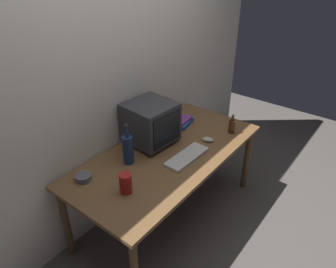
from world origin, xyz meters
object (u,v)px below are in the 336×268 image
Objects in this scene: crt_monitor at (150,123)px; bottle_tall at (128,148)px; cd_spindle at (83,177)px; book_stack at (181,121)px; keyboard at (187,157)px; bottle_short at (232,126)px; metal_canister at (126,183)px; computer_mouse at (208,140)px.

bottle_tall is (-0.34, -0.06, -0.06)m from crt_monitor.
cd_spindle is at bearing 175.92° from crt_monitor.
keyboard is at bearing -139.36° from book_stack.
book_stack reaches higher than keyboard.
keyboard is 0.57m from book_stack.
bottle_short is 0.49m from book_stack.
metal_canister is at bearing -73.63° from cd_spindle.
computer_mouse is 0.93m from metal_canister.
crt_monitor is at bearing 9.69° from bottle_tall.
bottle_tall is (-0.66, 0.33, 0.11)m from computer_mouse.
bottle_tall is 0.40m from cd_spindle.
book_stack is at bearing 3.06° from bottle_tall.
crt_monitor is 1.18× the size of bottle_tall.
cd_spindle is at bearing 138.14° from computer_mouse.
bottle_tall is 2.92× the size of cd_spindle.
keyboard is at bearing -9.54° from metal_canister.
bottle_tall reaches higher than bottle_short.
bottle_short is at bearing -24.53° from bottle_tall.
crt_monitor is 2.20× the size of bottle_short.
cd_spindle is at bearing 106.37° from metal_canister.
computer_mouse is 0.67× the size of metal_canister.
bottle_tall is at bearing -170.31° from crt_monitor.
bottle_tall is at bearing 40.95° from metal_canister.
bottle_tall is at bearing 137.36° from keyboard.
crt_monitor is at bearing 140.51° from bottle_short.
metal_canister is (-0.27, -0.23, -0.06)m from bottle_tall.
crt_monitor is at bearing 110.39° from computer_mouse.
computer_mouse is 0.38× the size of book_stack.
metal_canister is at bearing 155.19° from computer_mouse.
crt_monitor is at bearing 177.71° from book_stack.
cd_spindle is at bearing 157.65° from bottle_short.
cd_spindle is (-1.29, 0.53, -0.05)m from bottle_short.
crt_monitor is 0.73m from cd_spindle.
crt_monitor reaches higher than cd_spindle.
keyboard is at bearing 171.38° from bottle_short.
keyboard is at bearing -32.19° from cd_spindle.
bottle_short is at bearing -36.77° from computer_mouse.
book_stack reaches higher than computer_mouse.
bottle_tall reaches higher than computer_mouse.
crt_monitor reaches higher than bottle_short.
bottle_short is (0.92, -0.42, -0.06)m from bottle_tall.
book_stack is 1.07m from metal_canister.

